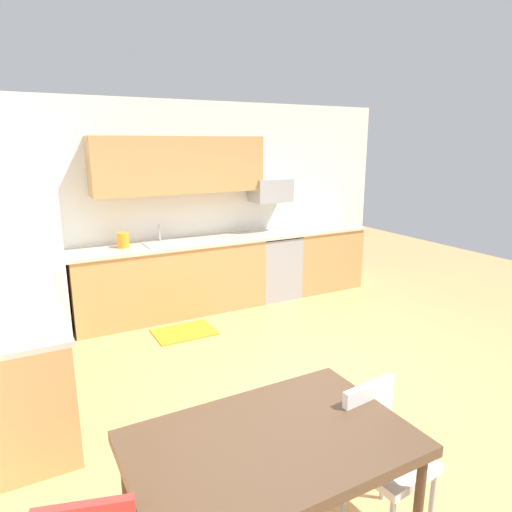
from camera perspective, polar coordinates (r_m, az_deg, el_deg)
The scene contains 17 objects.
ground_plane at distance 4.42m, azimuth 6.46°, elevation -15.52°, with size 12.00×12.00×0.00m, color tan.
wall_back at distance 6.25m, azimuth -7.32°, elevation 6.36°, with size 5.80×0.10×2.70m, color silver.
cabinet_run_back at distance 5.95m, azimuth -10.52°, elevation -3.06°, with size 2.45×0.60×0.90m, color tan.
cabinet_run_back_right at distance 7.01m, azimuth 8.20°, elevation -0.33°, with size 1.10×0.60×0.90m, color tan.
cabinet_run_left at distance 4.28m, azimuth -27.23°, elevation -11.37°, with size 0.60×2.00×0.90m, color tan.
countertop_back at distance 6.00m, azimuth -5.96°, elevation 1.91°, with size 4.80×0.64×0.04m, color beige.
countertop_left at distance 4.12m, azimuth -27.97°, elevation -5.42°, with size 0.64×2.00×0.04m, color beige.
upper_cabinets_back at distance 5.89m, azimuth -9.45°, elevation 11.19°, with size 2.20×0.34×0.70m, color tan.
refrigerator at distance 5.49m, azimuth -27.08°, elevation -0.75°, with size 0.76×0.70×1.84m, color white.
oven_range at distance 6.55m, azimuth 2.23°, elevation -1.17°, with size 0.60×0.60×0.91m.
microwave at distance 6.44m, azimuth 1.86°, elevation 8.22°, with size 0.54×0.36×0.32m, color #9EA0A5.
sink_basin at distance 5.81m, azimuth -11.40°, elevation 0.90°, with size 0.48×0.40×0.14m, color #A5A8AD.
sink_faucet at distance 5.95m, azimuth -12.00°, elevation 2.75°, with size 0.02×0.02×0.24m, color #B2B5BA.
dining_table at distance 2.46m, azimuth 1.91°, elevation -23.04°, with size 1.40×0.90×0.75m.
chair_near_table at distance 2.88m, azimuth 15.35°, elevation -22.06°, with size 0.44×0.44×0.85m.
floor_mat at distance 5.49m, azimuth -8.95°, elevation -9.39°, with size 0.70×0.50×0.01m, color orange.
kettle at distance 5.71m, azimuth -16.29°, elevation 1.81°, with size 0.14×0.14×0.20m, color orange.
Camera 1 is at (-2.25, -3.12, 2.18)m, focal length 31.94 mm.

